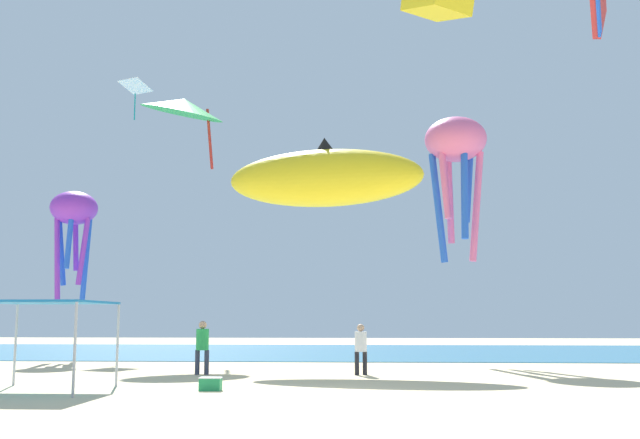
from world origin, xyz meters
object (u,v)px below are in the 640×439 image
(kite_diamond_white, at_px, (135,88))
(kite_delta_green, at_px, (183,106))
(kite_octopus_pink, at_px, (456,147))
(kite_octopus_purple, at_px, (74,214))
(kite_inflatable_yellow, at_px, (325,177))
(canopy_tent, at_px, (45,305))
(person_central, at_px, (361,345))
(cooler_box, at_px, (211,384))
(person_near_tent, at_px, (202,343))

(kite_diamond_white, relative_size, kite_delta_green, 0.41)
(kite_diamond_white, bearing_deg, kite_octopus_pink, -6.53)
(kite_delta_green, bearing_deg, kite_octopus_purple, -35.29)
(kite_diamond_white, relative_size, kite_inflatable_yellow, 0.29)
(kite_octopus_pink, bearing_deg, kite_delta_green, -58.86)
(kite_delta_green, bearing_deg, canopy_tent, 38.44)
(person_central, bearing_deg, cooler_box, 27.12)
(canopy_tent, xyz_separation_m, person_central, (8.37, 6.10, -1.24))
(cooler_box, xyz_separation_m, kite_octopus_purple, (-9.76, 14.34, 6.67))
(person_near_tent, height_order, cooler_box, person_near_tent)
(kite_diamond_white, distance_m, kite_inflatable_yellow, 20.61)
(cooler_box, relative_size, kite_delta_green, 0.10)
(cooler_box, height_order, kite_diamond_white, kite_diamond_white)
(person_central, relative_size, kite_diamond_white, 0.71)
(person_central, distance_m, kite_octopus_purple, 17.21)
(kite_octopus_purple, bearing_deg, kite_delta_green, -80.50)
(cooler_box, height_order, kite_octopus_purple, kite_octopus_purple)
(kite_delta_green, relative_size, kite_octopus_purple, 1.13)
(person_near_tent, distance_m, cooler_box, 5.78)
(kite_diamond_white, bearing_deg, cooler_box, -43.05)
(person_central, bearing_deg, kite_octopus_pink, -148.94)
(kite_delta_green, bearing_deg, kite_inflatable_yellow, 86.03)
(person_near_tent, height_order, person_central, person_near_tent)
(cooler_box, xyz_separation_m, kite_delta_green, (-4.99, 15.91, 12.31))
(kite_octopus_pink, xyz_separation_m, kite_diamond_white, (-18.15, 10.70, 6.51))
(kite_octopus_pink, height_order, kite_delta_green, kite_delta_green)
(kite_diamond_white, xyz_separation_m, kite_delta_green, (4.99, -7.66, -3.51))
(kite_diamond_white, height_order, kite_inflatable_yellow, kite_diamond_white)
(cooler_box, relative_size, kite_inflatable_yellow, 0.07)
(canopy_tent, distance_m, kite_delta_green, 19.26)
(person_near_tent, relative_size, kite_inflatable_yellow, 0.22)
(kite_octopus_pink, distance_m, kite_octopus_purple, 18.18)
(person_central, height_order, kite_octopus_purple, kite_octopus_purple)
(canopy_tent, bearing_deg, kite_octopus_purple, 109.86)
(cooler_box, xyz_separation_m, kite_diamond_white, (-9.98, 23.58, 15.82))
(person_near_tent, bearing_deg, kite_octopus_purple, -45.40)
(person_near_tent, distance_m, kite_delta_green, 15.84)
(kite_delta_green, bearing_deg, cooler_box, 53.91)
(kite_inflatable_yellow, bearing_deg, kite_delta_green, -31.10)
(person_central, relative_size, kite_delta_green, 0.29)
(person_central, relative_size, cooler_box, 2.99)
(person_central, bearing_deg, kite_diamond_white, -80.41)
(person_near_tent, height_order, kite_octopus_pink, kite_octopus_pink)
(canopy_tent, relative_size, kite_octopus_pink, 0.49)
(cooler_box, height_order, kite_octopus_pink, kite_octopus_pink)
(person_central, xyz_separation_m, kite_delta_green, (-8.92, 10.20, 11.48))
(kite_delta_green, bearing_deg, person_near_tent, 55.22)
(person_central, bearing_deg, kite_octopus_purple, -60.57)
(canopy_tent, height_order, kite_delta_green, kite_delta_green)
(kite_octopus_purple, bearing_deg, person_near_tent, -145.49)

